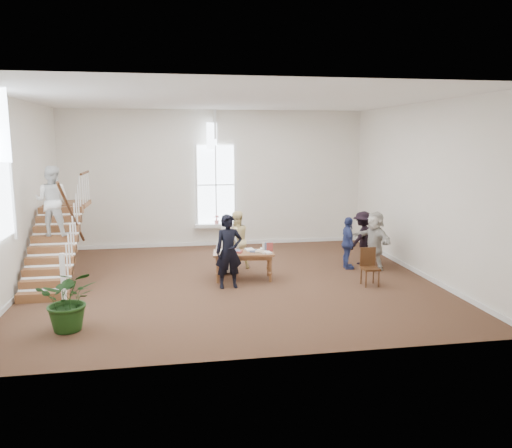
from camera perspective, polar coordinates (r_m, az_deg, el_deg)
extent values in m
plane|color=#42241A|center=(12.71, -2.71, -6.59)|extent=(10.00, 10.00, 0.00)
plane|color=silver|center=(16.72, -4.64, 5.18)|extent=(10.00, 0.00, 10.00)
plane|color=silver|center=(7.86, 1.11, 0.06)|extent=(10.00, 0.00, 10.00)
plane|color=silver|center=(12.69, -25.85, 2.79)|extent=(0.00, 9.00, 9.00)
plane|color=silver|center=(13.78, 18.37, 3.75)|extent=(0.00, 9.00, 9.00)
plane|color=white|center=(12.23, -2.89, 14.09)|extent=(10.00, 10.00, 0.00)
cube|color=white|center=(16.74, -4.51, -0.16)|extent=(1.45, 0.28, 0.10)
plane|color=white|center=(16.68, -4.61, 4.48)|extent=(2.60, 0.00, 2.60)
plane|color=white|center=(16.61, -4.69, 9.99)|extent=(0.60, 0.60, 0.85)
cube|color=white|center=(17.01, -4.53, -2.20)|extent=(10.00, 0.04, 0.12)
imported|color=pink|center=(16.68, -4.51, 0.50)|extent=(0.17, 0.17, 0.30)
cube|color=brown|center=(12.18, -23.18, -7.62)|extent=(1.10, 0.30, 0.20)
cube|color=brown|center=(12.41, -22.92, -6.33)|extent=(1.10, 0.30, 0.20)
cube|color=brown|center=(12.64, -22.68, -5.09)|extent=(1.10, 0.30, 0.20)
cube|color=brown|center=(12.88, -22.44, -3.89)|extent=(1.10, 0.30, 0.20)
cube|color=brown|center=(13.12, -22.21, -2.74)|extent=(1.10, 0.30, 0.20)
cube|color=brown|center=(13.37, -21.99, -1.63)|extent=(1.10, 0.30, 0.20)
cube|color=brown|center=(13.62, -21.78, -0.56)|extent=(1.10, 0.30, 0.20)
cube|color=brown|center=(13.88, -21.58, 0.47)|extent=(1.10, 0.30, 0.20)
cube|color=brown|center=(14.14, -21.38, 1.47)|extent=(1.10, 0.30, 0.20)
cube|color=brown|center=(15.01, -20.71, 2.11)|extent=(1.10, 1.20, 0.12)
cube|color=white|center=(11.81, -21.17, -5.75)|extent=(0.10, 0.10, 1.10)
cylinder|color=#3B1C10|center=(12.87, -20.28, 1.00)|extent=(0.07, 2.74, 1.86)
imported|color=silver|center=(13.22, -22.26, 2.47)|extent=(0.94, 0.79, 1.72)
cube|color=brown|center=(12.73, -1.44, -3.33)|extent=(1.60, 0.93, 0.05)
cube|color=brown|center=(12.75, -1.44, -3.66)|extent=(1.47, 0.79, 0.10)
cylinder|color=brown|center=(12.54, -4.44, -5.27)|extent=(0.07, 0.07, 0.67)
cylinder|color=brown|center=(12.59, 1.65, -5.19)|extent=(0.07, 0.07, 0.67)
cylinder|color=brown|center=(13.09, -4.39, -4.63)|extent=(0.07, 0.07, 0.67)
cylinder|color=brown|center=(13.13, 1.43, -4.56)|extent=(0.07, 0.07, 0.67)
cube|color=silver|center=(12.80, 0.45, -3.09)|extent=(0.29, 0.34, 0.02)
cube|color=beige|center=(12.79, -2.55, -3.08)|extent=(0.23, 0.21, 0.03)
cube|color=tan|center=(12.63, 0.25, -3.21)|extent=(0.19, 0.23, 0.05)
cube|color=silver|center=(12.95, 1.03, -2.89)|extent=(0.27, 0.23, 0.05)
cube|color=#4C5972|center=(12.74, -2.28, -3.09)|extent=(0.18, 0.28, 0.05)
cube|color=maroon|center=(12.85, -2.53, -3.01)|extent=(0.22, 0.26, 0.04)
cube|color=white|center=(12.91, -0.72, -2.95)|extent=(0.26, 0.33, 0.04)
cube|color=#BFB299|center=(12.58, -2.78, -3.31)|extent=(0.19, 0.19, 0.03)
cube|color=silver|center=(12.76, -4.06, -3.08)|extent=(0.19, 0.31, 0.05)
cube|color=beige|center=(12.62, -4.10, -3.29)|extent=(0.22, 0.31, 0.03)
cube|color=tan|center=(12.65, 0.80, -3.22)|extent=(0.20, 0.31, 0.03)
cube|color=silver|center=(12.59, 1.37, -3.28)|extent=(0.19, 0.29, 0.03)
cube|color=#4C5972|center=(12.77, -0.29, -3.09)|extent=(0.22, 0.28, 0.03)
cube|color=maroon|center=(12.66, -1.98, -3.20)|extent=(0.22, 0.26, 0.04)
cube|color=white|center=(12.65, 0.67, -3.22)|extent=(0.33, 0.35, 0.03)
imported|color=black|center=(12.00, -3.13, -3.15)|extent=(0.69, 0.49, 1.79)
imported|color=beige|center=(13.27, -3.31, -2.76)|extent=(0.69, 0.45, 1.40)
imported|color=#F7E09A|center=(13.77, -2.30, -1.84)|extent=(0.93, 0.81, 1.62)
imported|color=navy|center=(14.01, 10.46, -2.14)|extent=(0.43, 0.88, 1.45)
imported|color=black|center=(14.62, 12.07, -1.55)|extent=(1.13, 1.04, 1.53)
imported|color=#B5AEA3|center=(14.06, 13.39, -1.85)|extent=(0.91, 1.58, 1.62)
imported|color=#183711|center=(10.06, -20.57, -8.11)|extent=(1.10, 0.96, 1.19)
cube|color=#3B1C10|center=(12.56, 12.92, -4.99)|extent=(0.40, 0.40, 0.05)
cube|color=#3B1C10|center=(12.66, 12.65, -3.67)|extent=(0.40, 0.04, 0.48)
cylinder|color=#3B1C10|center=(12.42, 12.47, -6.20)|extent=(0.04, 0.04, 0.42)
cylinder|color=#3B1C10|center=(12.54, 13.85, -6.10)|extent=(0.04, 0.04, 0.42)
cylinder|color=#3B1C10|center=(12.71, 11.92, -5.81)|extent=(0.04, 0.04, 0.42)
cylinder|color=#3B1C10|center=(12.83, 13.28, -5.72)|extent=(0.04, 0.04, 0.42)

